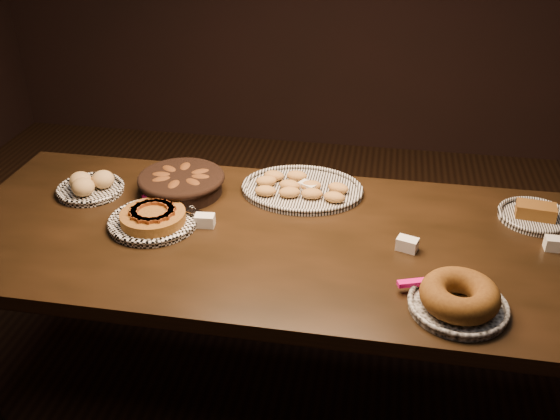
% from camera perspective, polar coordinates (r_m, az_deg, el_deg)
% --- Properties ---
extents(ground, '(5.00, 5.00, 0.00)m').
position_cam_1_polar(ground, '(2.69, 0.23, -15.90)').
color(ground, black).
rests_on(ground, ground).
extents(buffet_table, '(2.40, 1.00, 0.75)m').
position_cam_1_polar(buffet_table, '(2.25, 0.26, -3.84)').
color(buffet_table, black).
rests_on(buffet_table, ground).
extents(apple_tart_plate, '(0.33, 0.33, 0.06)m').
position_cam_1_polar(apple_tart_plate, '(2.31, -11.50, -0.77)').
color(apple_tart_plate, white).
rests_on(apple_tart_plate, buffet_table).
extents(madeleine_platter, '(0.48, 0.39, 0.05)m').
position_cam_1_polar(madeleine_platter, '(2.47, 1.92, 2.00)').
color(madeleine_platter, black).
rests_on(madeleine_platter, buffet_table).
extents(bundt_cake_plate, '(0.33, 0.31, 0.09)m').
position_cam_1_polar(bundt_cake_plate, '(1.92, 16.03, -7.79)').
color(bundt_cake_plate, black).
rests_on(bundt_cake_plate, buffet_table).
extents(croissant_basket, '(0.35, 0.35, 0.09)m').
position_cam_1_polar(croissant_basket, '(2.49, -9.00, 2.58)').
color(croissant_basket, black).
rests_on(croissant_basket, buffet_table).
extents(bread_roll_plate, '(0.26, 0.26, 0.08)m').
position_cam_1_polar(bread_roll_plate, '(2.58, -17.00, 2.12)').
color(bread_roll_plate, white).
rests_on(bread_roll_plate, buffet_table).
extents(loaf_plate, '(0.27, 0.27, 0.06)m').
position_cam_1_polar(loaf_plate, '(2.48, 22.27, -0.40)').
color(loaf_plate, black).
rests_on(loaf_plate, buffet_table).
extents(tent_cards, '(1.82, 0.41, 0.04)m').
position_cam_1_polar(tent_cards, '(2.28, 2.19, -0.51)').
color(tent_cards, white).
rests_on(tent_cards, buffet_table).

